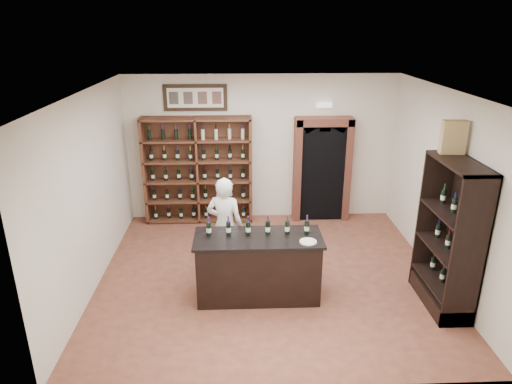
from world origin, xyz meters
TOP-DOWN VIEW (x-y plane):
  - floor at (0.00, 0.00)m, footprint 5.50×5.50m
  - ceiling at (0.00, 0.00)m, footprint 5.50×5.50m
  - wall_back at (0.00, 2.50)m, footprint 5.50×0.04m
  - wall_left at (-2.75, 0.00)m, footprint 0.04×5.00m
  - wall_right at (2.75, 0.00)m, footprint 0.04×5.00m
  - wine_shelf at (-1.30, 2.33)m, footprint 2.20×0.38m
  - framed_picture at (-1.30, 2.47)m, footprint 1.25×0.04m
  - arched_doorway at (1.25, 2.33)m, footprint 1.17×0.35m
  - emergency_light at (1.25, 2.42)m, footprint 0.30×0.10m
  - tasting_counter at (-0.20, -0.60)m, footprint 1.88×0.78m
  - counter_bottle_0 at (-0.92, -0.53)m, footprint 0.07×0.07m
  - counter_bottle_1 at (-0.63, -0.53)m, footprint 0.07×0.07m
  - counter_bottle_2 at (-0.34, -0.53)m, footprint 0.07×0.07m
  - counter_bottle_3 at (-0.06, -0.53)m, footprint 0.07×0.07m
  - counter_bottle_4 at (0.23, -0.53)m, footprint 0.07×0.07m
  - counter_bottle_5 at (0.52, -0.53)m, footprint 0.07×0.07m
  - side_cabinet at (2.52, -0.90)m, footprint 0.48×1.20m
  - shopkeeper at (-0.71, 0.19)m, footprint 0.68×0.53m
  - plate at (0.50, -0.81)m, footprint 0.24×0.24m
  - wine_crate at (2.53, -0.50)m, footprint 0.35×0.17m

SIDE VIEW (x-z plane):
  - floor at x=0.00m, z-range 0.00..0.00m
  - tasting_counter at x=-0.20m, z-range -0.01..0.99m
  - side_cabinet at x=2.52m, z-range -0.35..1.85m
  - shopkeeper at x=-0.71m, z-range 0.00..1.65m
  - plate at x=0.50m, z-range 1.00..1.02m
  - wine_shelf at x=-1.30m, z-range 0.00..2.20m
  - counter_bottle_0 at x=-0.92m, z-range 0.96..1.26m
  - counter_bottle_1 at x=-0.63m, z-range 0.96..1.26m
  - counter_bottle_2 at x=-0.34m, z-range 0.96..1.26m
  - counter_bottle_3 at x=-0.06m, z-range 0.96..1.26m
  - counter_bottle_4 at x=0.23m, z-range 0.96..1.26m
  - counter_bottle_5 at x=0.52m, z-range 0.96..1.26m
  - arched_doorway at x=1.25m, z-range 0.05..2.22m
  - wall_back at x=0.00m, z-range 0.00..3.00m
  - wall_left at x=-2.75m, z-range 0.00..3.00m
  - wall_right at x=2.75m, z-range 0.00..3.00m
  - emergency_light at x=1.25m, z-range 2.35..2.45m
  - wine_crate at x=2.53m, z-range 2.20..2.67m
  - framed_picture at x=-1.30m, z-range 2.29..2.81m
  - ceiling at x=0.00m, z-range 3.00..3.00m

